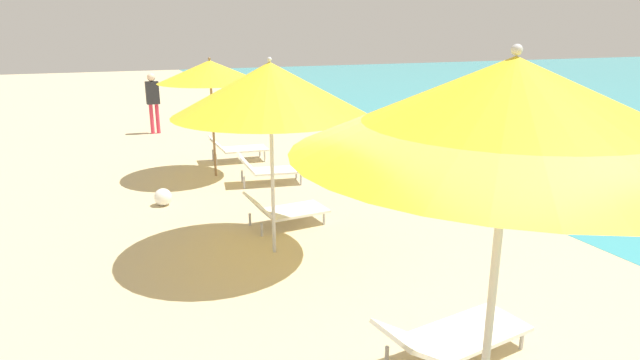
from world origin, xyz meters
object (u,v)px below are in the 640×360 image
umbrella_farthest (210,72)px  lounger_farthest_inland (269,169)px  lounger_nearest_shoreside (452,335)px  person_walking_near (153,97)px  umbrella_second (270,89)px  umbrella_nearest (511,106)px  beach_ball (163,197)px  lounger_farthest_shoreside (236,148)px  lounger_second_shoreside (285,209)px

umbrella_farthest → lounger_farthest_inland: 2.28m
lounger_nearest_shoreside → umbrella_farthest: 7.54m
lounger_farthest_inland → person_walking_near: bearing=112.8°
umbrella_farthest → lounger_farthest_inland: (0.86, -1.02, -1.86)m
lounger_nearest_shoreside → umbrella_second: (-0.73, 3.00, 2.00)m
umbrella_nearest → beach_ball: umbrella_nearest is taller
umbrella_second → beach_ball: (-1.15, 2.69, -2.10)m
umbrella_farthest → lounger_farthest_inland: size_ratio=1.77×
lounger_nearest_shoreside → umbrella_second: umbrella_second is taller
umbrella_second → person_walking_near: size_ratio=1.49×
umbrella_farthest → person_walking_near: size_ratio=1.38×
umbrella_farthest → lounger_farthest_inland: bearing=-50.0°
lounger_farthest_shoreside → lounger_farthest_inland: bearing=-82.0°
umbrella_nearest → lounger_farthest_inland: size_ratio=2.10×
umbrella_nearest → beach_ball: (-1.10, 6.98, -2.43)m
umbrella_second → person_walking_near: (-0.48, 9.68, -1.16)m
lounger_second_shoreside → lounger_farthest_inland: bearing=73.5°
beach_ball → lounger_second_shoreside: bearing=-47.6°
lounger_second_shoreside → person_walking_near: 8.86m
lounger_farthest_inland → beach_ball: size_ratio=4.54×
lounger_second_shoreside → lounger_farthest_inland: size_ratio=0.93×
lounger_second_shoreside → lounger_farthest_shoreside: lounger_farthest_shoreside is taller
lounger_nearest_shoreside → lounger_farthest_shoreside: size_ratio=1.16×
lounger_farthest_inland → person_walking_near: person_walking_near is taller
lounger_farthest_shoreside → lounger_farthest_inland: size_ratio=1.00×
umbrella_nearest → umbrella_farthest: size_ratio=1.18×
lounger_farthest_inland → umbrella_second: bearing=-96.8°
lounger_second_shoreside → umbrella_farthest: 3.87m
umbrella_second → lounger_farthest_inland: size_ratio=1.91×
umbrella_nearest → umbrella_farthest: (0.18, 8.55, -0.42)m
lounger_farthest_inland → person_walking_near: 6.65m
lounger_second_shoreside → person_walking_near: person_walking_near is taller
lounger_nearest_shoreside → beach_ball: size_ratio=5.28×
person_walking_near → lounger_farthest_shoreside: bearing=13.5°
umbrella_nearest → lounger_second_shoreside: size_ratio=2.25×
umbrella_nearest → lounger_farthest_shoreside: bearing=84.6°
lounger_nearest_shoreside → lounger_farthest_shoreside: lounger_farthest_shoreside is taller
umbrella_nearest → lounger_second_shoreside: umbrella_nearest is taller
umbrella_second → lounger_farthest_shoreside: umbrella_second is taller
lounger_farthest_shoreside → umbrella_second: bearing=-94.4°
person_walking_near → beach_ball: 7.08m
lounger_second_shoreside → lounger_farthest_inland: 2.39m
lounger_nearest_shoreside → lounger_second_shoreside: 3.92m
umbrella_second → lounger_second_shoreside: 2.23m
umbrella_nearest → lounger_second_shoreside: 5.72m
beach_ball → umbrella_second: bearing=-66.9°
lounger_farthest_shoreside → beach_ball: size_ratio=4.54×
umbrella_farthest → lounger_farthest_shoreside: umbrella_farthest is taller
umbrella_second → umbrella_farthest: bearing=88.3°
umbrella_nearest → lounger_farthest_inland: 7.94m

